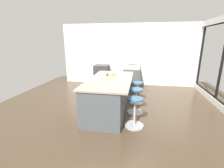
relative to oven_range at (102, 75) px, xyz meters
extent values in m
plane|color=brown|center=(2.45, 1.11, -0.44)|extent=(7.60, 7.60, 0.00)
cube|color=black|center=(-0.13, 4.03, 0.87)|extent=(0.05, 0.06, 2.25)
cube|color=black|center=(1.59, 4.03, 0.87)|extent=(0.05, 0.06, 2.25)
cube|color=silver|center=(-0.35, 1.11, 0.87)|extent=(0.12, 5.85, 2.64)
cylinder|color=white|center=(-0.28, 0.53, 1.76)|extent=(0.03, 0.28, 0.28)
cube|color=#4C5156|center=(0.00, 1.37, 0.00)|extent=(2.04, 0.60, 0.89)
cube|color=#9E9384|center=(0.00, 1.37, 0.46)|extent=(2.04, 0.60, 0.03)
cube|color=#38383D|center=(-0.26, 1.37, 0.41)|extent=(0.44, 0.36, 0.12)
cylinder|color=#B7B7BC|center=(-0.26, 1.22, 0.61)|extent=(0.02, 0.02, 0.28)
cube|color=#38383D|center=(0.00, 0.00, 0.00)|extent=(0.60, 0.60, 0.89)
cube|color=black|center=(0.00, 0.30, -0.04)|extent=(0.44, 0.01, 0.32)
cube|color=#4C5156|center=(2.67, 0.85, 0.00)|extent=(2.20, 0.94, 0.89)
cube|color=#9E9384|center=(2.67, 0.90, 0.46)|extent=(2.26, 1.14, 0.04)
cylinder|color=#B7B7BC|center=(1.95, 1.60, -0.43)|extent=(0.44, 0.44, 0.03)
cylinder|color=#B7B7BC|center=(1.95, 1.60, -0.11)|extent=(0.05, 0.05, 0.63)
cylinder|color=#336084|center=(1.95, 1.60, 0.22)|extent=(0.36, 0.36, 0.04)
cylinder|color=#B7B7BC|center=(2.67, 1.60, -0.43)|extent=(0.44, 0.44, 0.03)
cylinder|color=#B7B7BC|center=(2.67, 1.60, -0.11)|extent=(0.05, 0.05, 0.63)
cylinder|color=#336084|center=(2.67, 1.60, 0.22)|extent=(0.36, 0.36, 0.04)
cylinder|color=#B7B7BC|center=(3.38, 1.60, -0.43)|extent=(0.44, 0.44, 0.03)
cylinder|color=#B7B7BC|center=(3.38, 1.60, -0.11)|extent=(0.05, 0.05, 0.63)
cylinder|color=#336084|center=(3.38, 1.60, 0.22)|extent=(0.36, 0.36, 0.04)
cube|color=tan|center=(2.28, 0.84, 0.49)|extent=(0.36, 0.24, 0.02)
sphere|color=gold|center=(2.23, 0.90, 0.54)|extent=(0.08, 0.08, 0.08)
sphere|color=red|center=(2.39, 0.76, 0.54)|extent=(0.07, 0.07, 0.07)
camera|label=1|loc=(6.68, 1.67, 1.47)|focal=25.15mm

